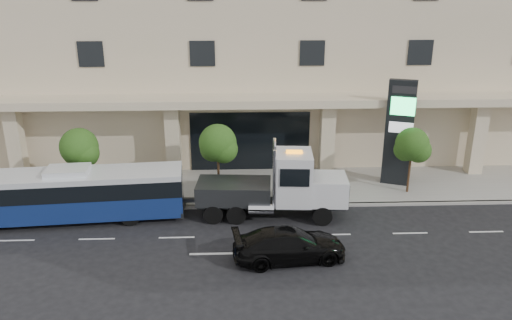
# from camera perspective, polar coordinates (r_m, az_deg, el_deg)

# --- Properties ---
(ground) EXTENTS (120.00, 120.00, 0.00)m
(ground) POSITION_cam_1_polar(r_m,az_deg,el_deg) (27.04, -0.20, -7.20)
(ground) COLOR black
(ground) RESTS_ON ground
(sidewalk) EXTENTS (120.00, 6.00, 0.15)m
(sidewalk) POSITION_cam_1_polar(r_m,az_deg,el_deg) (31.56, -0.52, -3.03)
(sidewalk) COLOR gray
(sidewalk) RESTS_ON ground
(curb) EXTENTS (120.00, 0.30, 0.15)m
(curb) POSITION_cam_1_polar(r_m,az_deg,el_deg) (28.81, -0.34, -5.29)
(curb) COLOR gray
(curb) RESTS_ON ground
(convention_center) EXTENTS (60.00, 17.60, 20.00)m
(convention_center) POSITION_cam_1_polar(r_m,az_deg,el_deg) (39.67, -1.05, 16.27)
(convention_center) COLOR beige
(convention_center) RESTS_ON ground
(tree_left) EXTENTS (2.27, 2.20, 4.22)m
(tree_left) POSITION_cam_1_polar(r_m,az_deg,el_deg) (30.57, -19.49, 1.13)
(tree_left) COLOR #422B19
(tree_left) RESTS_ON sidewalk
(tree_mid) EXTENTS (2.28, 2.20, 4.38)m
(tree_mid) POSITION_cam_1_polar(r_m,az_deg,el_deg) (29.16, -4.34, 1.67)
(tree_mid) COLOR #422B19
(tree_mid) RESTS_ON sidewalk
(tree_right) EXTENTS (2.10, 2.00, 4.04)m
(tree_right) POSITION_cam_1_polar(r_m,az_deg,el_deg) (30.99, 17.44, 1.45)
(tree_right) COLOR #422B19
(tree_right) RESTS_ON sidewalk
(city_bus) EXTENTS (12.08, 3.53, 3.02)m
(city_bus) POSITION_cam_1_polar(r_m,az_deg,el_deg) (28.52, -20.45, -3.65)
(city_bus) COLOR black
(city_bus) RESTS_ON ground
(tow_truck) EXTENTS (9.23, 2.81, 4.19)m
(tow_truck) POSITION_cam_1_polar(r_m,az_deg,el_deg) (27.11, 2.58, -3.14)
(tow_truck) COLOR #2D3033
(tow_truck) RESTS_ON ground
(black_sedan) EXTENTS (5.46, 2.75, 1.52)m
(black_sedan) POSITION_cam_1_polar(r_m,az_deg,el_deg) (23.41, 3.85, -9.62)
(black_sedan) COLOR black
(black_sedan) RESTS_ON ground
(signage_pylon) EXTENTS (1.74, 1.17, 6.62)m
(signage_pylon) POSITION_cam_1_polar(r_m,az_deg,el_deg) (32.03, 16.01, 3.05)
(signage_pylon) COLOR black
(signage_pylon) RESTS_ON sidewalk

